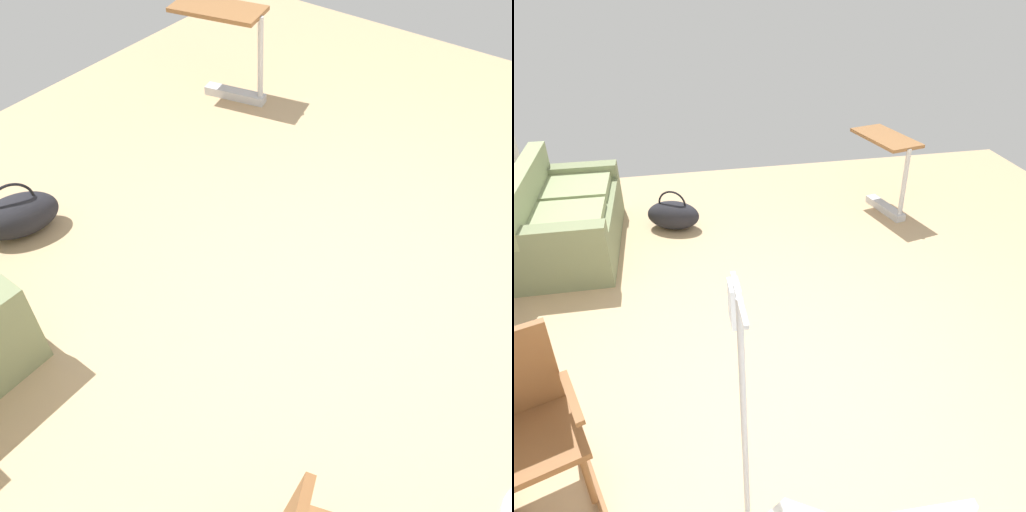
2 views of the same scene
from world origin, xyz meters
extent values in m
plane|color=tan|center=(0.00, 0.00, 0.00)|extent=(7.47, 7.47, 0.00)
cube|color=#B2B5BA|center=(2.12, -1.40, 0.04)|extent=(0.61, 0.25, 0.08)
cylinder|color=black|center=(1.87, -1.46, 0.03)|extent=(0.07, 0.07, 0.06)
cylinder|color=black|center=(2.37, -1.34, 0.03)|extent=(0.07, 0.07, 0.06)
cylinder|color=#B2B5BA|center=(1.87, -1.46, 0.45)|extent=(0.05, 0.05, 0.74)
cube|color=brown|center=(2.26, -1.37, 0.82)|extent=(0.87, 0.57, 0.04)
ellipsoid|color=black|center=(2.20, 0.97, 0.15)|extent=(0.50, 0.64, 0.30)
torus|color=black|center=(2.20, 0.97, 0.28)|extent=(0.13, 0.29, 0.30)
camera|label=1|loc=(-0.86, 2.27, 2.74)|focal=38.20mm
camera|label=2|loc=(-2.69, 0.93, 2.59)|focal=35.40mm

